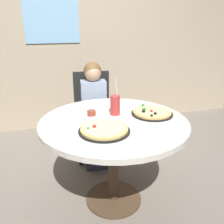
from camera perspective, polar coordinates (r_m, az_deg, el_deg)
name	(u,v)px	position (r m, az deg, el deg)	size (l,w,h in m)	color
ground_plane	(114,199)	(2.27, 0.37, -19.78)	(8.00, 8.00, 0.00)	slate
wall_with_window	(76,23)	(3.53, -8.55, 20.00)	(5.20, 0.14, 2.90)	tan
dining_table	(114,133)	(1.91, 0.41, -4.87)	(1.15, 1.15, 0.75)	silver
chair_wooden	(93,110)	(2.74, -4.56, 0.48)	(0.44, 0.44, 0.95)	black
diner_child	(95,120)	(2.59, -4.06, -1.83)	(0.29, 0.42, 1.08)	#3F4766
pizza_veggie	(152,112)	(2.01, 9.37, -0.11)	(0.34, 0.34, 0.05)	black
pizza_cheese	(104,129)	(1.68, -1.82, -4.13)	(0.36, 0.36, 0.05)	black
soda_cup	(115,105)	(1.96, 0.74, 1.64)	(0.08, 0.08, 0.31)	#B73333
sauce_bowl	(91,113)	(1.97, -4.85, -0.23)	(0.07, 0.07, 0.04)	brown
plate_small	(70,113)	(2.03, -9.87, -0.31)	(0.18, 0.18, 0.01)	white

